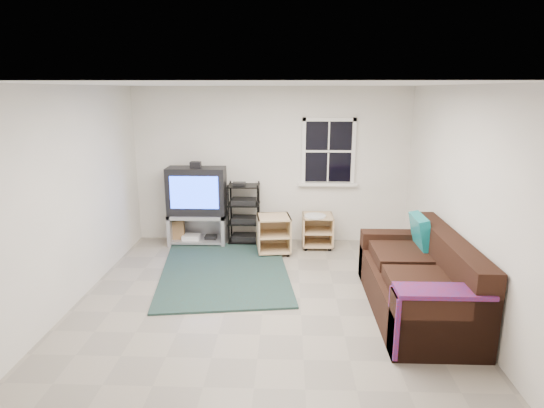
{
  "coord_description": "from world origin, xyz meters",
  "views": [
    {
      "loc": [
        0.28,
        -5.25,
        2.55
      ],
      "look_at": [
        0.08,
        0.4,
        1.11
      ],
      "focal_mm": 30.0,
      "sensor_mm": 36.0,
      "label": 1
    }
  ],
  "objects_px": {
    "side_table_left": "(273,233)",
    "side_table_right": "(317,228)",
    "tv_unit": "(197,199)",
    "sofa": "(420,283)",
    "av_rack": "(244,217)"
  },
  "relations": [
    {
      "from": "side_table_left",
      "to": "side_table_right",
      "type": "xyz_separation_m",
      "value": [
        0.72,
        0.29,
        -0.0
      ]
    },
    {
      "from": "side_table_left",
      "to": "side_table_right",
      "type": "bearing_deg",
      "value": 21.97
    },
    {
      "from": "tv_unit",
      "to": "side_table_right",
      "type": "height_order",
      "value": "tv_unit"
    },
    {
      "from": "side_table_right",
      "to": "sofa",
      "type": "height_order",
      "value": "sofa"
    },
    {
      "from": "sofa",
      "to": "av_rack",
      "type": "bearing_deg",
      "value": 133.74
    },
    {
      "from": "av_rack",
      "to": "sofa",
      "type": "height_order",
      "value": "av_rack"
    },
    {
      "from": "tv_unit",
      "to": "side_table_left",
      "type": "distance_m",
      "value": 1.41
    },
    {
      "from": "side_table_left",
      "to": "sofa",
      "type": "distance_m",
      "value": 2.64
    },
    {
      "from": "av_rack",
      "to": "tv_unit",
      "type": "bearing_deg",
      "value": -176.21
    },
    {
      "from": "side_table_right",
      "to": "av_rack",
      "type": "bearing_deg",
      "value": 173.85
    },
    {
      "from": "side_table_left",
      "to": "side_table_right",
      "type": "relative_size",
      "value": 1.06
    },
    {
      "from": "tv_unit",
      "to": "av_rack",
      "type": "distance_m",
      "value": 0.84
    },
    {
      "from": "av_rack",
      "to": "sofa",
      "type": "relative_size",
      "value": 0.47
    },
    {
      "from": "av_rack",
      "to": "side_table_right",
      "type": "distance_m",
      "value": 1.24
    },
    {
      "from": "av_rack",
      "to": "side_table_left",
      "type": "bearing_deg",
      "value": -39.77
    }
  ]
}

